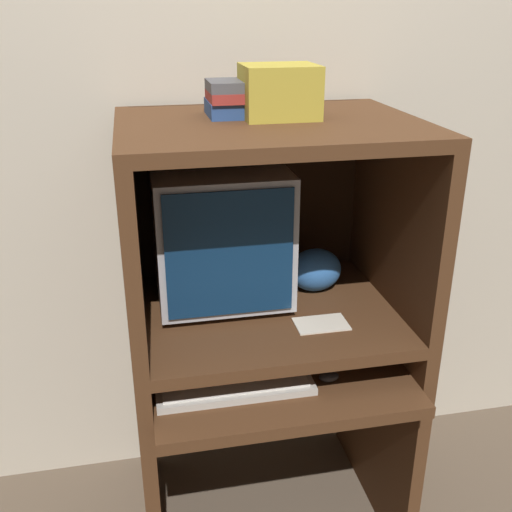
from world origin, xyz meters
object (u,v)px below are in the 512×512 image
mouse (329,376)px  book_stack (244,99)px  crt_monitor (220,233)px  storage_box (279,92)px  snack_bag (315,270)px  keyboard (235,385)px

mouse → book_stack: 0.81m
crt_monitor → storage_box: 0.45m
mouse → book_stack: bearing=121.1°
storage_box → snack_bag: bearing=21.8°
crt_monitor → book_stack: (0.07, -0.01, 0.39)m
crt_monitor → book_stack: 0.40m
snack_bag → mouse: bearing=-98.3°
crt_monitor → mouse: crt_monitor is taller
mouse → storage_box: bearing=110.7°
snack_bag → storage_box: storage_box is taller
mouse → storage_box: (-0.09, 0.25, 0.75)m
keyboard → storage_box: 0.81m
keyboard → book_stack: 0.79m
snack_bag → storage_box: 0.58m
crt_monitor → keyboard: crt_monitor is taller
crt_monitor → storage_box: size_ratio=2.09×
crt_monitor → book_stack: size_ratio=1.95×
crt_monitor → keyboard: size_ratio=0.96×
snack_bag → book_stack: book_stack is taller
crt_monitor → book_stack: bearing=-9.1°
keyboard → snack_bag: (0.31, 0.29, 0.19)m
book_stack → storage_box: (0.09, -0.05, 0.02)m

